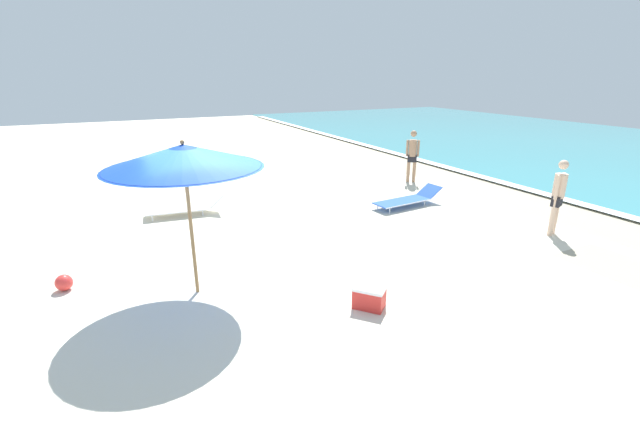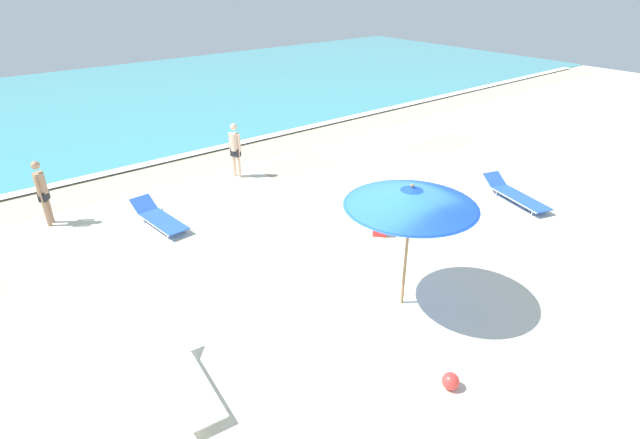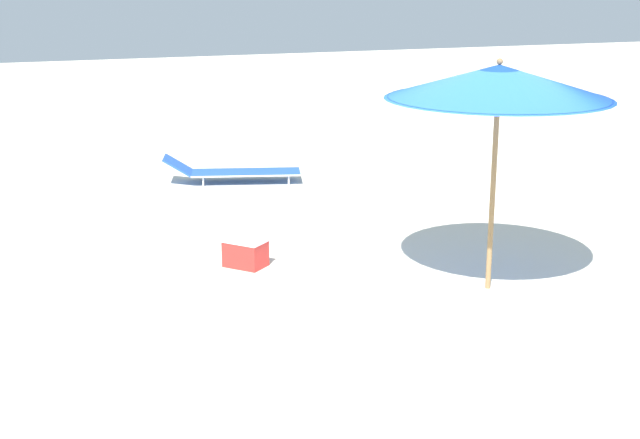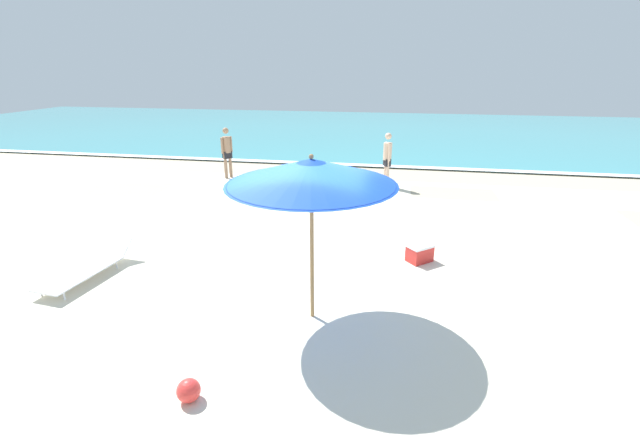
# 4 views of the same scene
# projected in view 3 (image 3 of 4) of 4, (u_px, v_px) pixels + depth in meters

# --- Properties ---
(ground_plane) EXTENTS (60.00, 60.00, 0.16)m
(ground_plane) POSITION_uv_depth(u_px,v_px,m) (457.00, 314.00, 9.72)
(ground_plane) COLOR beige
(beach_umbrella) EXTENTS (2.49, 2.49, 2.63)m
(beach_umbrella) POSITION_uv_depth(u_px,v_px,m) (499.00, 82.00, 9.65)
(beach_umbrella) COLOR #9E7547
(beach_umbrella) RESTS_ON ground_plane
(sun_lounger_near_water_left) EXTENTS (1.24, 2.41, 0.48)m
(sun_lounger_near_water_left) POSITION_uv_depth(u_px,v_px,m) (232.00, 171.00, 15.36)
(sun_lounger_near_water_left) COLOR blue
(sun_lounger_near_water_left) RESTS_ON ground_plane
(cooler_box) EXTENTS (0.61, 0.59, 0.37)m
(cooler_box) POSITION_uv_depth(u_px,v_px,m) (245.00, 252.00, 10.99)
(cooler_box) COLOR red
(cooler_box) RESTS_ON ground_plane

